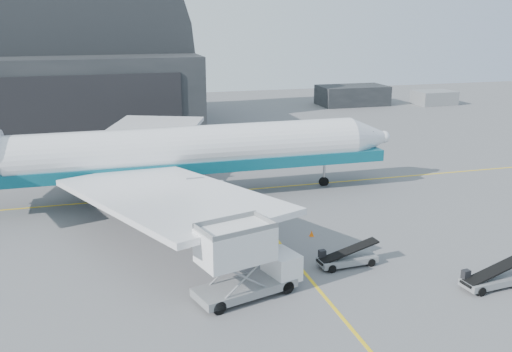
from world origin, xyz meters
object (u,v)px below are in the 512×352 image
object	(u,v)px
belt_loader_b	(492,279)
belt_loader_a	(347,259)
catering_truck	(244,261)
pushback_tug	(244,229)
airliner	(171,153)

from	to	relation	value
belt_loader_b	belt_loader_a	bearing A→B (deg)	138.16
catering_truck	pushback_tug	bearing A→B (deg)	59.27
belt_loader_b	catering_truck	bearing A→B (deg)	162.69
catering_truck	belt_loader_a	xyz separation A→B (m)	(8.71, 2.59, -1.99)
airliner	pushback_tug	xyz separation A→B (m)	(4.38, -12.12, -4.21)
catering_truck	belt_loader_a	size ratio (longest dim) A/B	1.60
airliner	catering_truck	distance (m)	22.75
airliner	belt_loader_b	xyz separation A→B (m)	(18.70, -25.99, -4.24)
airliner	pushback_tug	world-z (taller)	airliner
pushback_tug	belt_loader_a	xyz separation A→B (m)	(6.01, -7.85, -0.05)
airliner	belt_loader_b	distance (m)	32.30
pushback_tug	belt_loader_a	distance (m)	9.89
pushback_tug	belt_loader_a	size ratio (longest dim) A/B	0.84
airliner	catering_truck	xyz separation A→B (m)	(1.68, -22.57, -2.28)
catering_truck	belt_loader_a	distance (m)	9.31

